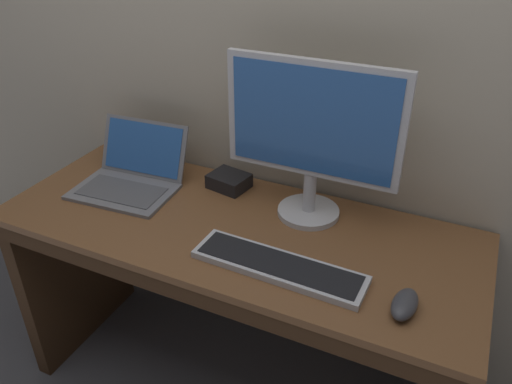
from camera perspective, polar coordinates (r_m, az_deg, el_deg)
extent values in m
cube|color=brown|center=(1.63, -2.47, -4.05)|extent=(1.54, 0.60, 0.03)
cube|color=#3D2716|center=(2.23, -19.57, -7.41)|extent=(0.06, 0.56, 0.75)
cube|color=#3D2716|center=(1.46, -7.69, -11.20)|extent=(1.48, 0.02, 0.06)
cube|color=slate|center=(1.84, -14.70, 0.03)|extent=(0.36, 0.25, 0.01)
cube|color=#505054|center=(1.83, -14.93, 0.07)|extent=(0.30, 0.16, 0.00)
cube|color=slate|center=(1.90, -12.50, 4.86)|extent=(0.34, 0.11, 0.19)
cube|color=#28569E|center=(1.90, -12.58, 4.86)|extent=(0.31, 0.09, 0.17)
cylinder|color=#B7B7BC|center=(1.67, 5.90, -2.20)|extent=(0.20, 0.20, 0.02)
cylinder|color=#B7B7BC|center=(1.63, 6.05, 0.10)|extent=(0.04, 0.04, 0.14)
cube|color=#B7B7BC|center=(1.51, 6.41, 8.04)|extent=(0.55, 0.02, 0.36)
cube|color=#28569E|center=(1.50, 6.24, 7.86)|extent=(0.50, 0.00, 0.32)
cube|color=#BCBCC1|center=(1.43, 2.55, -8.38)|extent=(0.50, 0.14, 0.02)
cube|color=black|center=(1.43, 2.56, -8.03)|extent=(0.47, 0.12, 0.00)
ellipsoid|color=#38383D|center=(1.35, 16.37, -12.01)|extent=(0.07, 0.13, 0.04)
cube|color=black|center=(1.81, -3.05, 1.24)|extent=(0.15, 0.13, 0.05)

